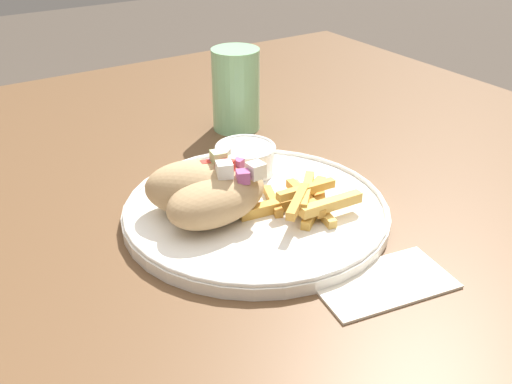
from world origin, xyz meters
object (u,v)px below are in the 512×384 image
Objects in this scene: pita_sandwich_near at (217,197)px; pita_sandwich_far at (199,187)px; water_glass at (236,93)px; sauce_ramekin at (245,157)px; plate at (256,210)px; fries_pile at (304,200)px.

pita_sandwich_far reaches higher than pita_sandwich_near.
pita_sandwich_far is (-0.01, 0.02, 0.00)m from pita_sandwich_near.
pita_sandwich_far is at bearing -129.63° from water_glass.
pita_sandwich_near is 0.12m from sauce_ramekin.
pita_sandwich_far is 1.84× the size of sauce_ramekin.
sauce_ramekin is 0.62× the size of water_glass.
plate is at bearing -116.46° from water_glass.
plate is 0.06m from pita_sandwich_near.
pita_sandwich_far reaches higher than sauce_ramekin.
water_glass is at bearing 63.54° from plate.
pita_sandwich_near is at bearing -125.24° from water_glass.
water_glass is (0.08, 0.28, 0.03)m from fries_pile.
fries_pile is 1.63× the size of sauce_ramekin.
pita_sandwich_far is at bearing 97.84° from pita_sandwich_near.
pita_sandwich_far reaches higher than plate.
fries_pile is (0.04, -0.03, 0.02)m from plate.
plate is 0.28m from water_glass.
plate is 2.47× the size of water_glass.
pita_sandwich_near is (-0.05, 0.00, 0.03)m from plate.
pita_sandwich_near is at bearing 159.34° from fries_pile.
water_glass reaches higher than sauce_ramekin.
fries_pile reaches higher than plate.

